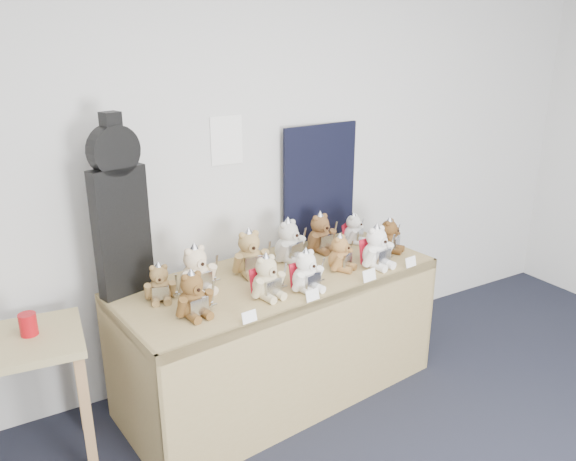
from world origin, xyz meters
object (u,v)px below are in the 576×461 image
display_table (286,306)px  teddy_front_far_right (377,248)px  teddy_back_centre_right (289,242)px  teddy_back_far_left (160,284)px  teddy_front_end (390,237)px  teddy_back_end (354,230)px  teddy_front_right (340,254)px  teddy_back_centre_left (250,254)px  guitar_case (120,209)px  teddy_front_left (267,278)px  teddy_back_right (320,234)px  red_cup (28,324)px  teddy_front_far_left (193,296)px  teddy_back_left (196,271)px  teddy_front_centre (306,272)px

display_table → teddy_front_far_right: size_ratio=6.83×
teddy_back_centre_right → teddy_back_far_left: (-0.89, -0.14, -0.03)m
teddy_front_end → teddy_back_end: (-0.11, 0.25, -0.01)m
teddy_front_right → teddy_back_centre_left: (-0.50, 0.22, 0.02)m
teddy_front_right → teddy_front_end: teddy_front_end is taller
teddy_front_far_right → teddy_back_far_left: (-1.31, 0.21, -0.02)m
teddy_back_end → teddy_back_far_left: bearing=155.7°
guitar_case → teddy_front_left: bearing=-51.1°
teddy_back_centre_left → teddy_front_far_right: bearing=-17.7°
display_table → teddy_back_right: 0.60m
teddy_back_centre_left → teddy_back_end: size_ratio=1.31×
teddy_front_end → teddy_back_centre_left: bearing=139.7°
red_cup → teddy_back_centre_left: teddy_back_centre_left is taller
display_table → teddy_front_end: bearing=-2.5°
teddy_front_far_left → teddy_back_left: bearing=56.0°
guitar_case → teddy_back_right: (1.29, -0.00, -0.37)m
red_cup → teddy_front_right: 1.76m
teddy_front_far_right → teddy_back_centre_left: 0.78m
teddy_back_centre_left → teddy_back_left: bearing=-164.0°
teddy_front_far_right → teddy_back_far_left: bearing=161.0°
teddy_back_right → teddy_back_far_left: (-1.16, -0.18, -0.02)m
teddy_front_right → teddy_front_end: bearing=-17.8°
teddy_front_left → teddy_back_left: bearing=129.1°
display_table → teddy_front_far_left: teddy_front_far_left is taller
teddy_front_left → teddy_front_far_left: bearing=170.1°
teddy_front_left → teddy_back_right: teddy_back_right is taller
teddy_front_far_right → teddy_front_left: bearing=173.0°
teddy_front_end → teddy_back_centre_left: teddy_back_centre_left is taller
teddy_back_end → teddy_back_far_left: size_ratio=1.00×
teddy_front_end → teddy_back_left: 1.33m
teddy_front_far_left → teddy_back_far_left: (-0.09, 0.26, -0.02)m
red_cup → teddy_front_far_right: teddy_front_far_right is taller
teddy_front_far_left → teddy_front_far_right: 1.22m
teddy_front_end → teddy_back_left: teddy_back_left is taller
teddy_front_left → teddy_front_centre: size_ratio=1.02×
display_table → teddy_front_centre: (0.03, -0.18, 0.28)m
teddy_back_left → teddy_back_centre_left: 0.38m
guitar_case → red_cup: 0.73m
teddy_front_end → teddy_back_centre_left: (-0.96, 0.14, 0.02)m
teddy_front_far_right → teddy_back_right: (-0.15, 0.40, -0.00)m
teddy_back_centre_left → teddy_front_far_left: bearing=-140.9°
teddy_back_left → teddy_back_far_left: 0.21m
teddy_front_far_left → teddy_back_far_left: bearing=100.1°
teddy_back_centre_right → teddy_back_end: teddy_back_centre_right is taller
display_table → teddy_back_right: teddy_back_right is taller
display_table → teddy_front_right: teddy_front_right is taller
guitar_case → teddy_back_far_left: guitar_case is taller
teddy_back_far_left → teddy_front_centre: bearing=-6.3°
teddy_back_centre_left → teddy_front_centre: bearing=-61.3°
teddy_front_centre → teddy_back_far_left: size_ratio=1.15×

